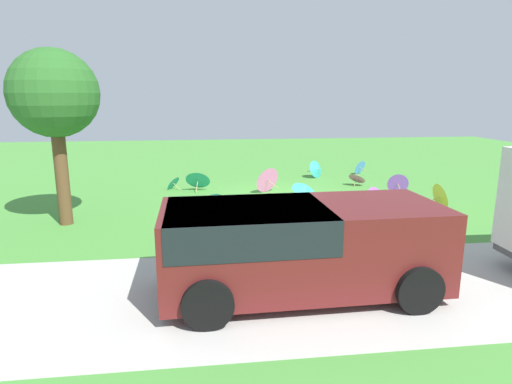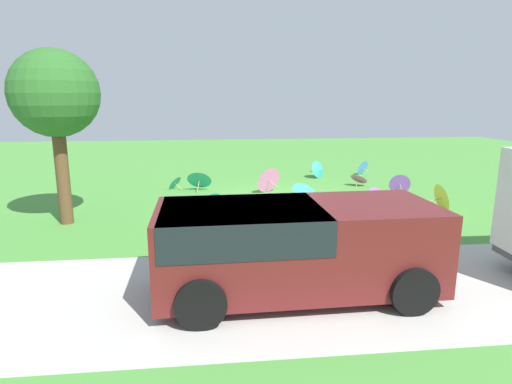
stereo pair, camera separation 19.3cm
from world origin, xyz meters
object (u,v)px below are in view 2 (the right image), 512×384
object	(u,v)px
parasol_teal_0	(305,189)
shade_tree	(55,96)
parasol_yellow_0	(444,197)
parasol_teal_1	(319,169)
parasol_pink_3	(267,179)
parasol_purple_0	(379,196)
parasol_pink_0	(360,177)
van_dark	(287,242)
parasol_teal_3	(207,204)
parasol_blue_0	(362,167)
parasol_teal_2	(174,182)
parasol_purple_4	(256,205)
park_bench	(329,214)
parasol_purple_1	(399,184)
parasol_teal_4	(200,179)
parasol_yellow_1	(328,206)

from	to	relation	value
parasol_teal_0	shade_tree	bearing A→B (deg)	10.89
parasol_teal_0	parasol_yellow_0	size ratio (longest dim) A/B	1.18
shade_tree	parasol_teal_1	bearing A→B (deg)	-146.05
parasol_teal_0	parasol_pink_3	bearing A→B (deg)	-63.03
shade_tree	parasol_purple_0	size ratio (longest dim) A/B	5.61
parasol_pink_0	parasol_teal_1	world-z (taller)	parasol_teal_1
van_dark	parasol_teal_3	size ratio (longest dim) A/B	4.08
shade_tree	parasol_blue_0	world-z (taller)	shade_tree
parasol_teal_2	parasol_purple_4	size ratio (longest dim) A/B	0.62
parasol_teal_1	park_bench	bearing A→B (deg)	77.40
parasol_pink_0	parasol_teal_2	world-z (taller)	parasol_pink_0
parasol_blue_0	parasol_purple_1	size ratio (longest dim) A/B	0.91
parasol_yellow_0	parasol_teal_3	xyz separation A→B (m)	(6.83, 0.17, 0.02)
park_bench	parasol_teal_1	world-z (taller)	park_bench
van_dark	parasol_pink_0	bearing A→B (deg)	-116.70
parasol_teal_2	parasol_purple_1	distance (m)	7.88
van_dark	parasol_purple_1	size ratio (longest dim) A/B	6.08
shade_tree	parasol_purple_0	distance (m)	9.42
parasol_teal_1	parasol_teal_4	size ratio (longest dim) A/B	0.82
parasol_yellow_1	parasol_purple_4	bearing A→B (deg)	15.61
park_bench	parasol_teal_3	distance (m)	3.27
van_dark	parasol_purple_1	xyz separation A→B (m)	(-5.18, -7.08, -0.55)
parasol_purple_0	parasol_teal_4	world-z (taller)	parasol_teal_4
park_bench	parasol_blue_0	xyz separation A→B (m)	(-3.60, -7.67, -0.15)
parasol_blue_0	parasol_teal_0	xyz separation A→B (m)	(3.56, 4.85, 0.18)
parasol_blue_0	parasol_teal_4	size ratio (longest dim) A/B	0.72
shade_tree	parasol_teal_2	bearing A→B (deg)	-122.08
parasol_yellow_0	parasol_teal_3	size ratio (longest dim) A/B	0.75
parasol_blue_0	parasol_purple_1	xyz separation A→B (m)	(0.03, 3.78, 0.05)
parasol_teal_1	parasol_yellow_1	bearing A→B (deg)	78.17
van_dark	parasol_blue_0	distance (m)	12.05
parasol_yellow_1	park_bench	bearing A→B (deg)	74.61
van_dark	parasol_teal_1	size ratio (longest dim) A/B	5.82
parasol_purple_0	parasol_teal_0	xyz separation A→B (m)	(2.21, -0.38, 0.20)
parasol_teal_3	parasol_pink_3	xyz separation A→B (m)	(-2.08, -3.25, 0.02)
parasol_pink_0	park_bench	bearing A→B (deg)	63.42
van_dark	parasol_purple_4	size ratio (longest dim) A/B	4.10
parasol_pink_0	parasol_teal_0	distance (m)	3.68
parasol_yellow_1	parasol_teal_4	size ratio (longest dim) A/B	0.68
parasol_purple_0	parasol_yellow_0	world-z (taller)	parasol_yellow_0
parasol_purple_1	parasol_pink_3	size ratio (longest dim) A/B	0.74
parasol_pink_0	parasol_purple_4	xyz separation A→B (m)	(4.36, 4.44, 0.19)
parasol_pink_0	parasol_yellow_1	world-z (taller)	parasol_pink_0
parasol_purple_0	parasol_yellow_1	bearing A→B (deg)	26.69
parasol_purple_0	parasol_teal_3	bearing A→B (deg)	11.41
van_dark	parasol_purple_4	distance (m)	4.13
parasol_teal_1	parasol_purple_1	bearing A→B (deg)	122.02
parasol_purple_1	parasol_purple_4	world-z (taller)	parasol_purple_4
parasol_blue_0	parasol_teal_4	world-z (taller)	parasol_teal_4
parasol_purple_4	parasol_blue_0	bearing A→B (deg)	-128.03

